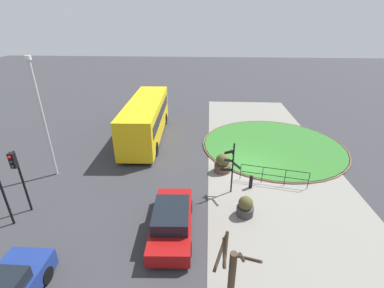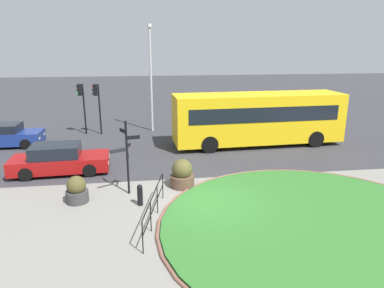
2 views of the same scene
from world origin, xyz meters
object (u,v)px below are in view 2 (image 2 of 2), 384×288
Objects in this scene: bollard_foreground at (140,195)px; traffic_light_far at (81,98)px; signpost_directional at (127,153)px; traffic_light_near at (97,98)px; lamppost_tall at (151,75)px; car_near_lane at (59,160)px; bus_yellow at (258,118)px; planter_near_signpost at (77,191)px; planter_kerbside at (182,175)px; car_far_lane at (8,136)px.

traffic_light_far reaches higher than bollard_foreground.
signpost_directional is 0.91× the size of traffic_light_near.
lamppost_tall reaches higher than traffic_light_far.
car_near_lane is (-3.41, 2.98, -1.11)m from signpost_directional.
bollard_foreground is 0.08× the size of bus_yellow.
lamppost_tall reaches higher than car_near_lane.
signpost_directional is at bearing 17.44° from planter_near_signpost.
car_near_lane is at bearing -164.79° from bus_yellow.
traffic_light_near is (-2.91, 11.90, 2.12)m from bollard_foreground.
car_near_lane is at bearing 155.49° from planter_kerbside.
planter_kerbside is (4.74, -10.28, -1.99)m from traffic_light_near.
car_far_lane is (-8.10, 9.50, 0.21)m from bollard_foreground.
bus_yellow reaches higher than bollard_foreground.
traffic_light_far is 11.75m from planter_near_signpost.
car_near_lane is at bearing -119.95° from lamppost_tall.
traffic_light_near is 4.05m from lamppost_tall.
signpost_directional reaches higher than car_near_lane.
car_near_lane reaches higher than bollard_foreground.
signpost_directional is at bearing -44.05° from car_near_lane.
planter_kerbside is (5.73, -2.61, -0.09)m from car_near_lane.
car_far_lane is 10.50m from planter_near_signpost.
bollard_foreground is 0.25× the size of traffic_light_near.
car_far_lane is 5.24m from traffic_light_far.
signpost_directional is 11.42m from traffic_light_far.
signpost_directional reaches higher than planter_near_signpost.
lamppost_tall reaches higher than traffic_light_near.
traffic_light_near is 1.08m from traffic_light_far.
planter_kerbside is at bearing 8.82° from signpost_directional.
planter_near_signpost is at bearing -105.64° from lamppost_tall.
car_far_lane is 3.07× the size of planter_kerbside.
lamppost_tall reaches higher than bus_yellow.
signpost_directional is 0.30× the size of bus_yellow.
planter_kerbside is (9.93, -7.88, -0.08)m from car_far_lane.
lamppost_tall is (4.73, 8.22, 3.34)m from car_near_lane.
signpost_directional is 11.27m from car_far_lane.
bus_yellow reaches higher than car_far_lane.
car_far_lane is 1.13× the size of traffic_light_far.
signpost_directional is at bearing -96.73° from lamppost_tall.
planter_kerbside is at bearing -38.35° from car_far_lane.
bus_yellow is 2.66× the size of car_far_lane.
car_far_lane is 12.68m from planter_kerbside.
bollard_foreground is 12.97m from lamppost_tall.
planter_kerbside reaches higher than bollard_foreground.
bus_yellow is 8.22m from lamppost_tall.
lamppost_tall is 12.76m from planter_near_signpost.
planter_near_signpost is (-9.72, -7.20, -1.21)m from bus_yellow.
bollard_foreground is 2.56m from planter_near_signpost.
traffic_light_near reaches higher than car_near_lane.
signpost_directional is 0.91× the size of traffic_light_far.
car_near_lane is 1.34× the size of traffic_light_far.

